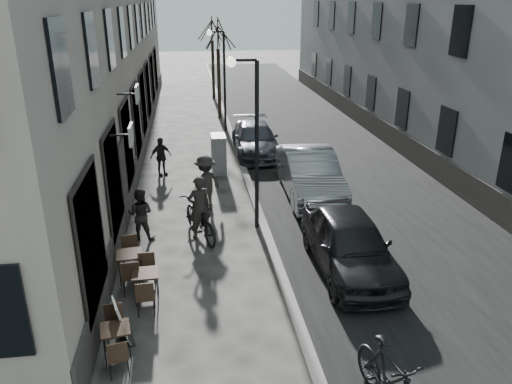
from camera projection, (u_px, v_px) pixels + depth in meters
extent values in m
plane|color=#322F2D|center=(299.00, 357.00, 9.80)|extent=(120.00, 120.00, 0.00)
cube|color=black|center=(305.00, 138.00, 25.04)|extent=(7.30, 60.00, 0.00)
cube|color=slate|center=(233.00, 139.00, 24.56)|extent=(0.25, 60.00, 0.12)
cylinder|color=black|center=(257.00, 149.00, 14.42)|extent=(0.12, 0.12, 5.00)
cylinder|color=black|center=(244.00, 60.00, 13.46)|extent=(0.70, 0.08, 0.08)
sphere|color=#FFF2CC|center=(231.00, 62.00, 13.44)|extent=(0.28, 0.28, 0.28)
cylinder|color=black|center=(225.00, 83.00, 25.49)|extent=(0.12, 0.12, 5.00)
cylinder|color=black|center=(216.00, 32.00, 24.53)|extent=(0.70, 0.08, 0.08)
sphere|color=#FFF2CC|center=(209.00, 33.00, 24.51)|extent=(0.28, 0.28, 0.28)
cylinder|color=black|center=(219.00, 84.00, 28.45)|extent=(0.20, 0.20, 3.90)
cylinder|color=black|center=(213.00, 70.00, 33.98)|extent=(0.20, 0.20, 3.90)
cube|color=black|center=(115.00, 329.00, 9.56)|extent=(0.64, 0.64, 0.04)
cylinder|color=black|center=(105.00, 353.00, 9.42)|extent=(0.02, 0.02, 0.64)
cylinder|color=black|center=(130.00, 348.00, 9.55)|extent=(0.02, 0.02, 0.64)
cylinder|color=black|center=(104.00, 338.00, 9.82)|extent=(0.02, 0.02, 0.64)
cylinder|color=black|center=(128.00, 334.00, 9.96)|extent=(0.02, 0.02, 0.64)
cube|color=black|center=(145.00, 273.00, 11.38)|extent=(0.61, 0.61, 0.04)
cylinder|color=black|center=(135.00, 294.00, 11.25)|extent=(0.02, 0.02, 0.69)
cylinder|color=black|center=(157.00, 292.00, 11.33)|extent=(0.02, 0.02, 0.69)
cylinder|color=black|center=(136.00, 282.00, 11.70)|extent=(0.02, 0.02, 0.69)
cylinder|color=black|center=(158.00, 280.00, 11.78)|extent=(0.02, 0.02, 0.69)
cube|color=black|center=(129.00, 254.00, 12.16)|extent=(0.68, 0.68, 0.04)
cylinder|color=black|center=(120.00, 274.00, 12.01)|extent=(0.02, 0.02, 0.72)
cylinder|color=black|center=(142.00, 272.00, 12.13)|extent=(0.02, 0.02, 0.72)
cylinder|color=black|center=(120.00, 264.00, 12.48)|extent=(0.02, 0.02, 0.72)
cylinder|color=black|center=(141.00, 261.00, 12.60)|extent=(0.02, 0.02, 0.72)
cube|color=black|center=(127.00, 339.00, 10.26)|extent=(0.40, 0.60, 0.04)
cube|color=silver|center=(121.00, 320.00, 10.08)|extent=(0.37, 0.59, 0.92)
cube|color=slate|center=(219.00, 154.00, 19.83)|extent=(0.56, 1.02, 1.53)
imported|color=black|center=(200.00, 219.00, 14.47)|extent=(1.47, 2.33, 1.16)
imported|color=black|center=(199.00, 207.00, 14.34)|extent=(0.80, 0.66, 1.89)
imported|color=black|center=(141.00, 214.00, 14.32)|extent=(0.87, 0.74, 1.55)
imported|color=#2B2926|center=(205.00, 183.00, 16.18)|extent=(1.38, 1.33, 1.89)
imported|color=black|center=(161.00, 156.00, 19.53)|extent=(0.96, 0.78, 1.53)
imported|color=black|center=(350.00, 243.00, 12.68)|extent=(1.79, 4.44, 1.51)
imported|color=#999DA1|center=(310.00, 174.00, 17.48)|extent=(1.89, 5.00, 1.63)
imported|color=#3D3F48|center=(255.00, 139.00, 22.26)|extent=(1.93, 4.65, 1.35)
imported|color=black|center=(389.00, 380.00, 8.34)|extent=(0.95, 2.11, 1.22)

